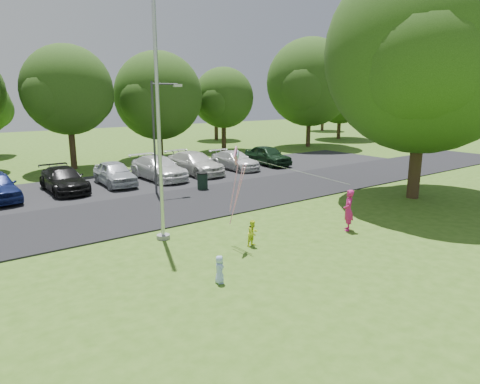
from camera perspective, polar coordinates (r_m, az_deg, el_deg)
ground at (r=14.76m, az=11.45°, el=-8.54°), size 120.00×120.00×0.00m
park_road at (r=21.47m, az=-6.70°, el=-1.47°), size 60.00×6.00×0.06m
parking_strip at (r=27.16m, az=-13.65°, el=1.29°), size 42.00×7.00×0.06m
flagpole at (r=15.67m, az=-10.79°, el=8.42°), size 0.50×0.50×10.00m
street_lamp at (r=23.36m, az=-10.88°, el=8.46°), size 1.68×0.44×6.01m
trash_can at (r=24.39m, az=-5.02°, el=1.44°), size 0.63×0.63×0.99m
big_tree at (r=23.69m, az=23.52°, el=15.97°), size 10.30×9.81×12.19m
tree_row at (r=35.35m, az=-17.54°, el=12.95°), size 64.35×11.94×10.88m
horizon_trees at (r=45.28m, az=-18.62°, el=10.96°), size 77.46×7.20×7.02m
parked_cars at (r=26.93m, az=-13.83°, el=2.78°), size 23.17×5.32×1.49m
woman at (r=17.54m, az=14.25°, el=-2.37°), size 0.71×0.71×1.66m
child_yellow at (r=15.38m, az=1.74°, el=-5.49°), size 0.53×0.45×0.96m
child_blue at (r=12.50m, az=-2.76°, el=-10.27°), size 0.38×0.47×0.83m
kite at (r=14.88m, az=-0.23°, el=3.28°), size 4.87×1.55×2.85m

